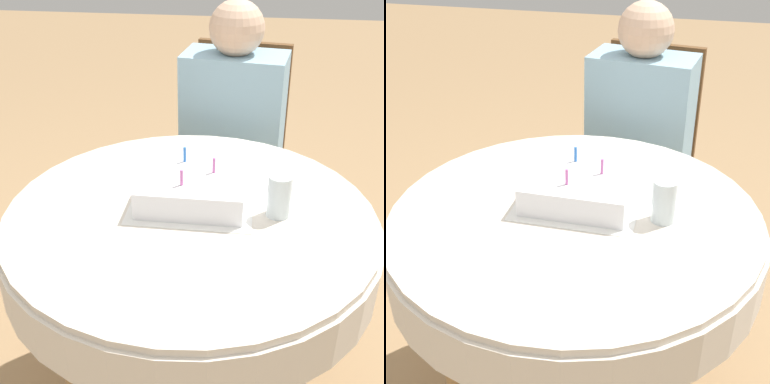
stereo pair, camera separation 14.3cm
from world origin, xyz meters
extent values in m
cylinder|color=silver|center=(0.00, 0.00, 0.74)|extent=(0.99, 0.99, 0.02)
cylinder|color=silver|center=(0.00, 0.00, 0.66)|extent=(1.01, 1.01, 0.13)
cylinder|color=#A37A4C|center=(-0.27, -0.27, 0.36)|extent=(0.05, 0.05, 0.73)
cylinder|color=#A37A4C|center=(-0.27, 0.27, 0.36)|extent=(0.05, 0.05, 0.73)
cylinder|color=#A37A4C|center=(0.27, 0.27, 0.36)|extent=(0.05, 0.05, 0.73)
cube|color=brown|center=(0.07, 0.74, 0.41)|extent=(0.48, 0.48, 0.04)
cube|color=brown|center=(0.10, 0.94, 0.70)|extent=(0.38, 0.08, 0.54)
cylinder|color=brown|center=(-0.14, 0.59, 0.19)|extent=(0.04, 0.04, 0.39)
cylinder|color=brown|center=(0.23, 0.54, 0.19)|extent=(0.04, 0.04, 0.39)
cylinder|color=brown|center=(-0.09, 0.95, 0.19)|extent=(0.04, 0.04, 0.39)
cylinder|color=brown|center=(0.28, 0.90, 0.19)|extent=(0.04, 0.04, 0.39)
cylinder|color=#DBB293|center=(-0.05, 0.60, 0.21)|extent=(0.09, 0.09, 0.43)
cylinder|color=#DBB293|center=(0.14, 0.58, 0.21)|extent=(0.09, 0.09, 0.43)
cube|color=#8CB7D1|center=(0.07, 0.74, 0.70)|extent=(0.41, 0.26, 0.55)
sphere|color=#DBB293|center=(0.07, 0.74, 1.06)|extent=(0.20, 0.20, 0.20)
cube|color=white|center=(0.00, 0.07, 0.75)|extent=(0.33, 0.33, 0.00)
cube|color=white|center=(0.00, 0.07, 0.79)|extent=(0.28, 0.28, 0.08)
cylinder|color=#D166B2|center=(0.05, 0.08, 0.85)|extent=(0.01, 0.01, 0.04)
cylinder|color=blue|center=(-0.03, 0.14, 0.85)|extent=(0.01, 0.01, 0.04)
cylinder|color=#D166B2|center=(-0.02, 0.00, 0.85)|extent=(0.01, 0.01, 0.04)
cylinder|color=silver|center=(0.23, 0.01, 0.81)|extent=(0.06, 0.06, 0.12)
camera|label=1|loc=(0.16, -1.21, 1.51)|focal=50.00mm
camera|label=2|loc=(0.30, -1.18, 1.51)|focal=50.00mm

